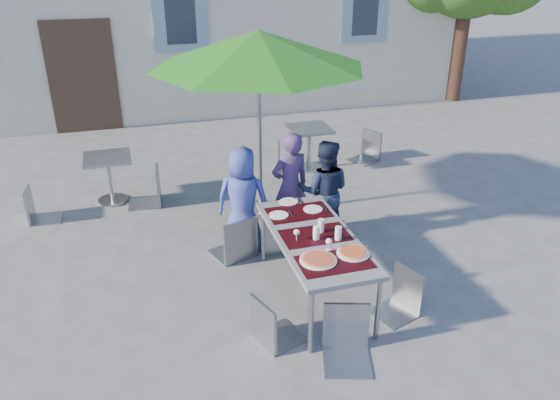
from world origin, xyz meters
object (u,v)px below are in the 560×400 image
object	(u,v)px
pizza_near_left	(318,259)
chair_2	(327,216)
chair_3	(271,295)
bg_chair_l_1	(285,140)
chair_1	(280,205)
bg_chair_l_0	(33,185)
bg_chair_r_0	(149,164)
bg_chair_r_1	(369,129)
chair_5	(349,305)
child_1	(290,186)
child_2	(324,192)
cafe_table_1	(309,141)
chair_0	(235,213)
pizza_near_right	(353,252)
chair_4	(404,268)
dining_table	(315,240)
patio_umbrella	(258,50)
child_0	(243,200)
cafe_table_0	(109,172)

from	to	relation	value
pizza_near_left	chair_2	world-z (taller)	chair_2
chair_3	bg_chair_l_1	distance (m)	4.41
chair_1	bg_chair_l_0	distance (m)	3.46
bg_chair_r_0	bg_chair_r_1	world-z (taller)	bg_chair_r_0
chair_5	bg_chair_l_1	xyz separation A→B (m)	(0.79, 4.57, -0.04)
child_1	chair_1	bearing A→B (deg)	42.92
chair_5	child_2	bearing A→B (deg)	75.05
cafe_table_1	bg_chair_r_1	xyz separation A→B (m)	(1.14, 0.12, 0.07)
chair_0	chair_1	size ratio (longest dim) A/B	0.99
pizza_near_right	chair_3	bearing A→B (deg)	-170.13
chair_4	bg_chair_l_1	world-z (taller)	bg_chair_l_1
chair_0	cafe_table_1	world-z (taller)	chair_0
bg_chair_l_1	bg_chair_r_1	distance (m)	1.56
bg_chair_r_0	chair_5	bearing A→B (deg)	-69.23
chair_1	pizza_near_right	bearing A→B (deg)	-78.46
pizza_near_right	bg_chair_l_0	world-z (taller)	bg_chair_l_0
chair_2	chair_3	size ratio (longest dim) A/B	0.93
dining_table	bg_chair_l_0	distance (m)	4.15
dining_table	patio_umbrella	world-z (taller)	patio_umbrella
pizza_near_right	chair_3	xyz separation A→B (m)	(-0.88, -0.15, -0.23)
patio_umbrella	chair_5	bearing A→B (deg)	-89.74
child_0	dining_table	bearing A→B (deg)	137.06
chair_4	patio_umbrella	distance (m)	3.27
chair_4	bg_chair_l_0	xyz separation A→B (m)	(-3.85, 3.31, -0.00)
bg_chair_r_1	chair_0	bearing A→B (deg)	-138.41
child_1	chair_4	world-z (taller)	child_1
child_2	cafe_table_0	distance (m)	3.28
cafe_table_1	child_0	bearing A→B (deg)	-125.82
chair_0	bg_chair_l_0	xyz separation A→B (m)	(-2.43, 1.76, -0.09)
pizza_near_left	bg_chair_r_0	size ratio (longest dim) A/B	0.35
chair_1	cafe_table_0	xyz separation A→B (m)	(-2.00, 2.07, -0.15)
bg_chair_l_0	cafe_table_0	bearing A→B (deg)	18.74
child_0	chair_4	world-z (taller)	child_0
chair_1	chair_4	world-z (taller)	chair_1
cafe_table_1	bg_chair_l_1	distance (m)	0.42
chair_2	bg_chair_r_1	world-z (taller)	bg_chair_r_1
chair_2	cafe_table_1	bearing A→B (deg)	75.22
dining_table	chair_2	bearing A→B (deg)	61.19
child_1	bg_chair_l_0	xyz separation A→B (m)	(-3.23, 1.41, -0.18)
dining_table	cafe_table_1	bearing A→B (deg)	71.63
pizza_near_left	chair_3	size ratio (longest dim) A/B	0.40
child_1	chair_5	distance (m)	2.38
chair_3	bg_chair_r_1	xyz separation A→B (m)	(2.96, 4.24, 0.03)
cafe_table_0	bg_chair_l_0	size ratio (longest dim) A/B	0.79
chair_2	patio_umbrella	bearing A→B (deg)	111.90
child_2	cafe_table_0	size ratio (longest dim) A/B	1.90
cafe_table_0	child_2	bearing A→B (deg)	-36.81
pizza_near_left	cafe_table_0	xyz separation A→B (m)	(-1.93, 3.60, -0.29)
chair_5	patio_umbrella	xyz separation A→B (m)	(-0.01, 3.10, 1.72)
chair_2	child_1	bearing A→B (deg)	119.67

